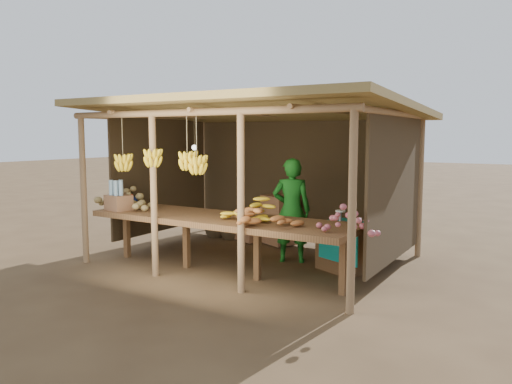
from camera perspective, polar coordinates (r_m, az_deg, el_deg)
The scene contains 13 objects.
ground at distance 7.82m, azimuth -0.00°, elevation -7.67°, with size 60.00×60.00×0.00m, color brown.
stall_structure at distance 7.63m, azimuth -0.40°, elevation 6.53°, with size 4.70×3.50×2.43m.
counter at distance 6.89m, azimuth -4.12°, elevation -3.34°, with size 3.90×1.05×0.80m.
potato_heap at distance 7.99m, azimuth -14.23°, elevation -0.37°, with size 1.05×0.63×0.37m, color #9F8952, non-canonical shape.
sweet_potato_heap at distance 6.14m, azimuth 0.64°, elevation -2.27°, with size 0.92×0.55×0.36m, color #AD632C, non-canonical shape.
onion_heap at distance 5.77m, azimuth 10.22°, elevation -2.95°, with size 0.79×0.47×0.36m, color #BC5B66, non-canonical shape.
banana_pile at distance 6.62m, azimuth -0.47°, elevation -1.65°, with size 0.67×0.40×0.35m, color yellow, non-canonical shape.
tomato_basin at distance 8.17m, azimuth -14.63°, elevation -1.00°, with size 0.36×0.36×0.19m.
bottle_box at distance 7.72m, azimuth -15.44°, elevation -0.73°, with size 0.41×0.35×0.45m.
vendor at distance 7.54m, azimuth 4.08°, elevation -2.09°, with size 0.57×0.38×1.58m, color #17671A.
tarp_crate at distance 7.23m, azimuth 10.21°, elevation -6.00°, with size 0.93×0.88×0.88m.
carton_stack at distance 8.85m, azimuth 1.52°, elevation -3.51°, with size 1.23×0.59×0.85m.
burlap_sacks at distance 9.36m, azimuth -3.81°, elevation -3.87°, with size 0.74×0.39×0.53m.
Camera 1 is at (3.94, -6.48, 1.92)m, focal length 35.00 mm.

